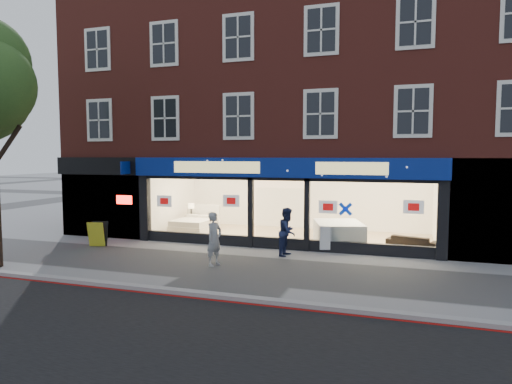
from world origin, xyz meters
The scene contains 12 objects.
ground centered at (0.00, 0.00, 0.00)m, with size 120.00×120.00×0.00m, color gray.
kerb_line centered at (0.00, -3.10, 0.01)m, with size 60.00×0.10×0.01m, color #8C0A07.
kerb_stone centered at (0.00, -2.90, 0.06)m, with size 60.00×0.25×0.12m, color gray.
showroom_floor centered at (0.00, 5.25, 0.05)m, with size 11.00×4.50×0.10m, color tan.
building centered at (-0.02, 6.93, 6.67)m, with size 19.00×8.26×10.30m.
display_bed centered at (-4.30, 5.03, 0.41)m, with size 1.64×1.98×1.08m.
bedside_table centered at (-4.83, 5.79, 0.38)m, with size 0.45×0.45×0.55m, color brown.
mattress_stack centered at (2.02, 4.12, 0.51)m, with size 2.20×2.48×0.82m.
sofa centered at (4.60, 3.99, 0.35)m, with size 1.69×0.66×0.49m, color black.
a_board centered at (-6.49, 1.38, 0.47)m, with size 0.61×0.39×0.94m, color gold.
pedestrian_grey centered at (-1.20, 0.05, 0.83)m, with size 0.60×0.40×1.65m, color #929498.
pedestrian_blue centered at (0.59, 2.10, 0.81)m, with size 0.79×0.62×1.63m, color #192247.
Camera 1 is at (4.36, -12.68, 3.39)m, focal length 32.00 mm.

